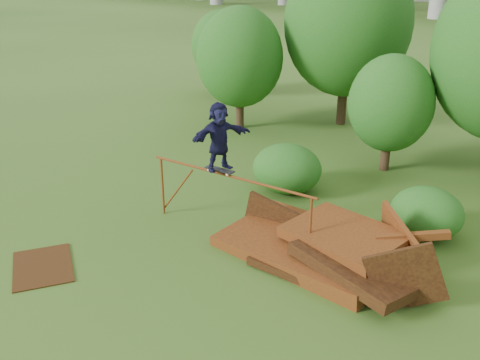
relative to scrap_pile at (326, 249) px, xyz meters
The scene contains 12 objects.
ground 2.85m from the scrap_pile, 120.95° to the right, with size 240.00×240.00×0.00m, color #2D5116.
scrap_pile is the anchor object (origin of this frame).
grind_rail 2.79m from the scrap_pile, 169.90° to the right, with size 4.82×0.49×1.67m.
skateboard 3.22m from the scrap_pile, behind, with size 0.82×0.29×0.08m.
skater 3.68m from the scrap_pile, behind, with size 1.57×0.50×1.69m, color #131333.
flat_plate 6.56m from the scrap_pile, 137.90° to the right, with size 1.81×1.29×0.03m, color #3B210C.
tree_0 11.37m from the scrap_pile, 140.28° to the left, with size 3.51×3.51×4.95m.
tree_1 12.30m from the scrap_pile, 118.22° to the left, with size 5.17×5.17×7.19m.
tree_2 6.86m from the scrap_pile, 104.18° to the left, with size 2.74×2.74×3.86m.
tree_6 17.16m from the scrap_pile, 139.65° to the left, with size 3.10×3.10×4.33m.
shrub_left 4.18m from the scrap_pile, 137.95° to the left, with size 2.13×1.96×1.47m, color #184311.
shrub_right 3.00m from the scrap_pile, 64.86° to the left, with size 1.83×1.68×1.30m, color #184311.
Camera 1 is at (6.87, -7.20, 6.52)m, focal length 40.00 mm.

